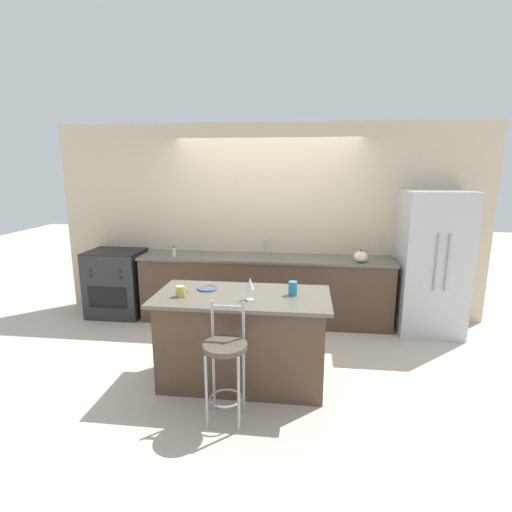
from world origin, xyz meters
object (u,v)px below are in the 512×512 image
(refrigerator, at_px, (431,263))
(oven_range, at_px, (117,283))
(wine_glass, at_px, (250,284))
(bar_stool_near, at_px, (225,359))
(pumpkin_decoration, at_px, (361,257))
(tumbler_cup, at_px, (293,288))
(dinner_plate, at_px, (207,288))
(coffee_mug, at_px, (180,291))
(soap_bottle, at_px, (174,252))

(refrigerator, xyz_separation_m, oven_range, (-4.29, 0.06, -0.44))
(oven_range, distance_m, wine_glass, 2.88)
(bar_stool_near, height_order, pumpkin_decoration, pumpkin_decoration)
(wine_glass, xyz_separation_m, tumbler_cup, (0.39, 0.19, -0.09))
(bar_stool_near, bearing_deg, wine_glass, 75.23)
(oven_range, distance_m, dinner_plate, 2.33)
(wine_glass, relative_size, coffee_mug, 1.80)
(wine_glass, bearing_deg, pumpkin_decoration, 53.40)
(bar_stool_near, relative_size, wine_glass, 4.75)
(pumpkin_decoration, bearing_deg, coffee_mug, -139.34)
(tumbler_cup, bearing_deg, pumpkin_decoration, 60.35)
(dinner_plate, relative_size, coffee_mug, 1.68)
(dinner_plate, xyz_separation_m, coffee_mug, (-0.20, -0.25, 0.04))
(wine_glass, bearing_deg, oven_range, 141.16)
(dinner_plate, distance_m, wine_glass, 0.56)
(oven_range, distance_m, soap_bottle, 1.05)
(oven_range, bearing_deg, coffee_mug, -49.02)
(pumpkin_decoration, bearing_deg, bar_stool_near, -122.08)
(oven_range, relative_size, soap_bottle, 6.50)
(oven_range, bearing_deg, dinner_plate, -41.13)
(refrigerator, relative_size, coffee_mug, 15.30)
(refrigerator, distance_m, tumbler_cup, 2.29)
(refrigerator, distance_m, oven_range, 4.32)
(refrigerator, height_order, coffee_mug, refrigerator)
(pumpkin_decoration, bearing_deg, soap_bottle, 179.45)
(coffee_mug, relative_size, tumbler_cup, 0.89)
(soap_bottle, bearing_deg, bar_stool_near, -62.16)
(wine_glass, xyz_separation_m, pumpkin_decoration, (1.20, 1.62, -0.07))
(refrigerator, relative_size, oven_range, 1.93)
(coffee_mug, bearing_deg, refrigerator, 31.51)
(oven_range, height_order, tumbler_cup, tumbler_cup)
(oven_range, xyz_separation_m, bar_stool_near, (2.06, -2.28, 0.09))
(oven_range, height_order, coffee_mug, coffee_mug)
(refrigerator, xyz_separation_m, tumbler_cup, (-1.71, -1.52, 0.06))
(bar_stool_near, xyz_separation_m, tumbler_cup, (0.52, 0.70, 0.41))
(refrigerator, height_order, wine_glass, refrigerator)
(oven_range, xyz_separation_m, wine_glass, (2.19, -1.77, 0.59))
(refrigerator, relative_size, pumpkin_decoration, 10.20)
(pumpkin_decoration, relative_size, soap_bottle, 1.23)
(refrigerator, bearing_deg, tumbler_cup, -138.37)
(refrigerator, relative_size, dinner_plate, 9.10)
(bar_stool_near, relative_size, soap_bottle, 7.00)
(coffee_mug, relative_size, soap_bottle, 0.82)
(bar_stool_near, xyz_separation_m, soap_bottle, (-1.14, 2.16, 0.41))
(wine_glass, height_order, soap_bottle, wine_glass)
(pumpkin_decoration, bearing_deg, dinner_plate, -141.04)
(bar_stool_near, distance_m, coffee_mug, 0.85)
(coffee_mug, bearing_deg, wine_glass, -0.99)
(coffee_mug, height_order, tumbler_cup, tumbler_cup)
(dinner_plate, distance_m, soap_bottle, 1.60)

